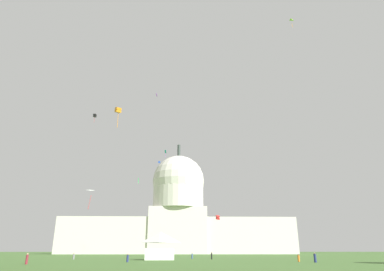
% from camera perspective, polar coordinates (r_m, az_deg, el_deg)
% --- Properties ---
extents(capitol_building, '(131.62, 30.84, 64.26)m').
position_cam_1_polar(capitol_building, '(197.50, -2.45, -13.79)').
color(capitol_building, beige).
rests_on(capitol_building, ground_plane).
extents(event_tent, '(6.91, 5.75, 6.21)m').
position_cam_1_polar(event_tent, '(81.72, -5.52, -18.43)').
color(event_tent, white).
rests_on(event_tent, ground_plane).
extents(person_navy_front_center, '(0.67, 0.67, 1.73)m').
position_cam_1_polar(person_navy_front_center, '(69.32, 20.52, -19.24)').
color(person_navy_front_center, navy).
rests_on(person_navy_front_center, ground_plane).
extents(person_maroon_front_left, '(0.48, 0.48, 1.70)m').
position_cam_1_polar(person_maroon_front_left, '(63.20, -26.67, -18.58)').
color(person_maroon_front_left, maroon).
rests_on(person_maroon_front_left, ground_plane).
extents(person_navy_mid_center, '(0.50, 0.50, 1.49)m').
position_cam_1_polar(person_navy_mid_center, '(68.29, -11.09, -20.14)').
color(person_navy_mid_center, navy).
rests_on(person_navy_mid_center, ground_plane).
extents(person_grey_near_tree_west, '(0.54, 0.54, 1.49)m').
position_cam_1_polar(person_grey_near_tree_west, '(90.75, -19.79, -19.11)').
color(person_grey_near_tree_west, gray).
rests_on(person_grey_near_tree_west, ground_plane).
extents(person_orange_edge_west, '(0.42, 0.42, 1.45)m').
position_cam_1_polar(person_orange_edge_west, '(72.82, 17.97, -19.55)').
color(person_orange_edge_west, orange).
rests_on(person_orange_edge_west, ground_plane).
extents(person_black_deep_crowd, '(0.37, 0.37, 1.73)m').
position_cam_1_polar(person_black_deep_crowd, '(86.36, 3.42, -20.09)').
color(person_black_deep_crowd, black).
rests_on(person_black_deep_crowd, ground_plane).
extents(person_denim_aisle_center, '(0.53, 0.53, 1.51)m').
position_cam_1_polar(person_denim_aisle_center, '(91.92, 0.02, -20.14)').
color(person_denim_aisle_center, '#3D5684').
rests_on(person_denim_aisle_center, ground_plane).
extents(kite_red_low, '(1.36, 1.43, 1.57)m').
position_cam_1_polar(kite_red_low, '(113.68, 4.47, -13.95)').
color(kite_red_low, red).
extents(kite_violet_high, '(0.55, 1.12, 1.22)m').
position_cam_1_polar(kite_violet_high, '(121.97, -6.15, 7.00)').
color(kite_violet_high, purple).
extents(kite_green_mid, '(0.15, 0.70, 1.46)m').
position_cam_1_polar(kite_green_mid, '(90.81, -9.26, -7.74)').
color(kite_green_mid, green).
extents(kite_orange_mid, '(1.38, 1.40, 4.17)m').
position_cam_1_polar(kite_orange_mid, '(64.32, -12.68, 4.29)').
color(kite_orange_mid, orange).
extents(kite_blue_high, '(1.11, 1.18, 1.26)m').
position_cam_1_polar(kite_blue_high, '(182.21, -5.68, -4.61)').
color(kite_blue_high, blue).
extents(kite_lime_high, '(1.43, 1.39, 2.03)m').
position_cam_1_polar(kite_lime_high, '(93.29, 16.54, 18.28)').
color(kite_lime_high, '#8CD133').
extents(kite_black_high, '(1.24, 1.21, 3.57)m').
position_cam_1_polar(kite_black_high, '(136.17, -16.47, 3.32)').
color(kite_black_high, black).
extents(kite_turquoise_high, '(0.82, 0.85, 3.45)m').
position_cam_1_polar(kite_turquoise_high, '(148.33, -4.62, -2.89)').
color(kite_turquoise_high, teal).
extents(kite_white_low, '(1.55, 1.06, 3.80)m').
position_cam_1_polar(kite_white_low, '(73.73, -17.22, -9.50)').
color(kite_white_low, white).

